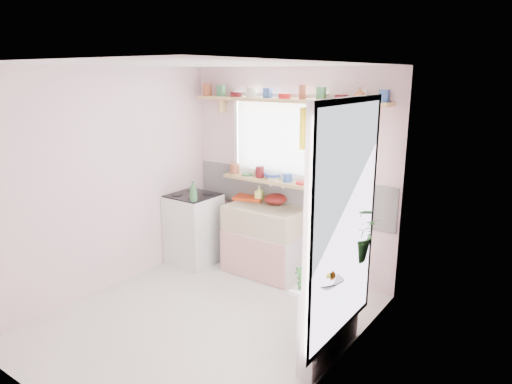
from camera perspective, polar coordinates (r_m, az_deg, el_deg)
The scene contains 19 objects.
room at distance 4.62m, azimuth 6.35°, elevation 1.36°, with size 3.20×3.20×3.20m.
sink_unit at distance 5.65m, azimuth 1.05°, elevation -6.00°, with size 0.95×0.65×1.11m.
cooker at distance 6.03m, azimuth -7.76°, elevation -4.51°, with size 0.58×0.58×0.93m.
radiator_ledge at distance 4.14m, azimuth 9.27°, elevation -14.84°, with size 0.22×0.95×0.78m.
windowsill at distance 5.59m, azimuth 2.17°, elevation 1.36°, with size 1.40×0.22×0.04m, color tan.
pine_shelf at distance 5.36m, azimuth 3.57°, elevation 11.36°, with size 2.52×0.24×0.04m, color tan.
shelf_crockery at distance 5.36m, azimuth 3.59°, elevation 12.17°, with size 2.47×0.11×0.12m.
sill_crockery at distance 5.59m, azimuth 2.03°, elevation 2.13°, with size 1.35×0.11×0.12m.
dish_tray at distance 5.88m, azimuth -0.80°, elevation -0.69°, with size 0.37×0.28×0.04m, color red.
colander at distance 5.65m, azimuth 2.49°, elevation -0.86°, with size 0.29×0.29×0.13m, color #611210.
jade_plant at distance 4.20m, azimuth 12.47°, elevation -4.80°, with size 0.50×0.43×0.55m, color #2F6127.
fruit_bowl at distance 3.74m, azimuth 8.24°, elevation -11.03°, with size 0.30×0.30×0.07m, color silver.
herb_pot at distance 3.64m, azimuth 5.61°, elevation -10.62°, with size 0.10×0.07×0.20m, color #275B24.
soap_bottle_sink at distance 5.78m, azimuth 0.39°, elevation -0.15°, with size 0.09×0.09×0.20m, color #EFF46C.
sill_cup at distance 5.82m, azimuth -0.29°, elevation 2.54°, with size 0.11×0.11×0.09m, color silver.
sill_bowl at distance 5.63m, azimuth 2.09°, elevation 2.00°, with size 0.21×0.21×0.07m, color #354EAF.
shelf_vase at distance 4.87m, azimuth 12.83°, elevation 11.80°, with size 0.14×0.14×0.15m, color #B56B37.
cooker_bottle at distance 5.56m, azimuth -7.85°, elevation 0.12°, with size 0.10×0.10×0.25m, color #3B7742.
fruit at distance 3.72m, azimuth 8.40°, elevation -10.17°, with size 0.20×0.14×0.10m.
Camera 1 is at (2.84, -3.07, 2.42)m, focal length 32.00 mm.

